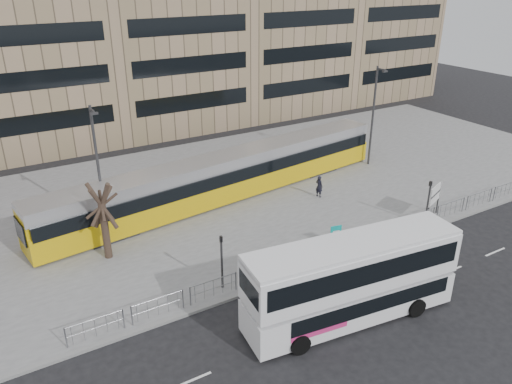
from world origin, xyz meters
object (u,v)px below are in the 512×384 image
ad_panel (336,234)px  pedestrian (319,186)px  station_sign (435,196)px  tram (225,177)px  traffic_light_east (429,197)px  lamp_post_east (374,113)px  double_decker_bus (352,278)px  lamp_post_west (98,164)px  traffic_light_west (222,255)px  bare_tree (98,179)px

ad_panel → pedestrian: bearing=72.5°
station_sign → ad_panel: size_ratio=1.76×
tram → traffic_light_east: (9.34, -10.56, 0.31)m
traffic_light_east → lamp_post_east: bearing=56.4°
double_decker_bus → pedestrian: double_decker_bus is taller
lamp_post_west → lamp_post_east: bearing=-0.2°
lamp_post_east → double_decker_bus: bearing=-135.2°
lamp_post_west → lamp_post_east: 22.75m
ad_panel → lamp_post_west: (-11.37, 9.44, 3.67)m
traffic_light_east → pedestrian: bearing=105.1°
traffic_light_west → lamp_post_west: lamp_post_west is taller
lamp_post_west → bare_tree: bearing=-103.8°
station_sign → lamp_post_east: (3.36, 9.84, 2.93)m
lamp_post_west → bare_tree: size_ratio=1.14×
pedestrian → lamp_post_west: size_ratio=0.20×
lamp_post_west → station_sign: bearing=-27.0°
tram → ad_panel: tram is taller
station_sign → pedestrian: size_ratio=1.43×
station_sign → lamp_post_east: lamp_post_east is taller
ad_panel → station_sign: bearing=8.7°
double_decker_bus → bare_tree: bearing=133.7°
double_decker_bus → tram: double_decker_bus is taller
lamp_post_east → tram: bearing=179.0°
ad_panel → lamp_post_east: (11.38, 9.38, 3.78)m
station_sign → traffic_light_east: (-1.19, -0.47, 0.35)m
ad_panel → bare_tree: 14.19m
station_sign → lamp_post_east: bearing=49.6°
ad_panel → traffic_light_east: traffic_light_east is taller
pedestrian → lamp_post_east: (7.86, 3.16, 3.74)m
pedestrian → bare_tree: bare_tree is taller
tram → ad_panel: 9.99m
tram → lamp_post_east: 14.19m
lamp_post_east → bare_tree: bearing=-171.4°
traffic_light_east → lamp_post_west: bearing=140.5°
double_decker_bus → pedestrian: (7.25, 11.83, -1.32)m
ad_panel → traffic_light_east: bearing=4.3°
station_sign → ad_panel: 8.08m
station_sign → ad_panel: (-8.02, 0.46, -0.85)m
ad_panel → traffic_light_east: size_ratio=0.43×
ad_panel → lamp_post_east: 15.22m
tram → double_decker_bus: bearing=-101.8°
pedestrian → tram: bearing=45.6°
traffic_light_east → lamp_post_west: lamp_post_west is taller
bare_tree → traffic_light_east: bearing=-19.4°
ad_panel → bare_tree: bare_tree is taller
ad_panel → traffic_light_west: size_ratio=0.43×
ad_panel → lamp_post_east: bearing=51.5°
lamp_post_east → bare_tree: lamp_post_east is taller
traffic_light_west → tram: bearing=76.3°
station_sign → pedestrian: (-4.51, 6.67, -0.80)m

